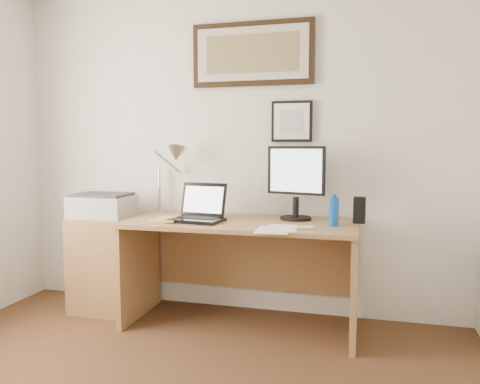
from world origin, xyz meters
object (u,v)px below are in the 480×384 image
(desk, at_px, (243,252))
(laptop, at_px, (200,212))
(side_cabinet, at_px, (108,264))
(water_bottle, at_px, (334,212))
(lcd_monitor, at_px, (296,179))
(book, at_px, (156,219))
(printer, at_px, (103,205))

(desk, distance_m, laptop, 0.43)
(laptop, bearing_deg, side_cabinet, 172.65)
(water_bottle, relative_size, laptop, 0.51)
(water_bottle, bearing_deg, lcd_monitor, 145.57)
(desk, bearing_deg, water_bottle, -10.45)
(side_cabinet, distance_m, lcd_monitor, 1.59)
(book, bearing_deg, lcd_monitor, 15.52)
(desk, bearing_deg, book, -161.97)
(side_cabinet, height_order, laptop, laptop)
(desk, bearing_deg, lcd_monitor, 11.31)
(book, distance_m, laptop, 0.32)
(water_bottle, distance_m, desk, 0.73)
(book, height_order, laptop, laptop)
(laptop, xyz_separation_m, printer, (-0.83, 0.11, 0.01))
(water_bottle, xyz_separation_m, lcd_monitor, (-0.28, 0.19, 0.20))
(book, relative_size, printer, 0.57)
(water_bottle, distance_m, printer, 1.75)
(desk, height_order, laptop, laptop)
(desk, bearing_deg, printer, -178.64)
(lcd_monitor, bearing_deg, printer, -176.16)
(water_bottle, height_order, desk, water_bottle)
(laptop, height_order, printer, laptop)
(book, distance_m, lcd_monitor, 1.03)
(side_cabinet, distance_m, desk, 1.08)
(book, bearing_deg, desk, 18.03)
(lcd_monitor, bearing_deg, water_bottle, -34.43)
(book, bearing_deg, laptop, 10.09)
(desk, height_order, lcd_monitor, lcd_monitor)
(lcd_monitor, bearing_deg, laptop, -161.97)
(book, xyz_separation_m, printer, (-0.52, 0.17, 0.06))
(desk, height_order, printer, printer)
(laptop, relative_size, lcd_monitor, 0.71)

